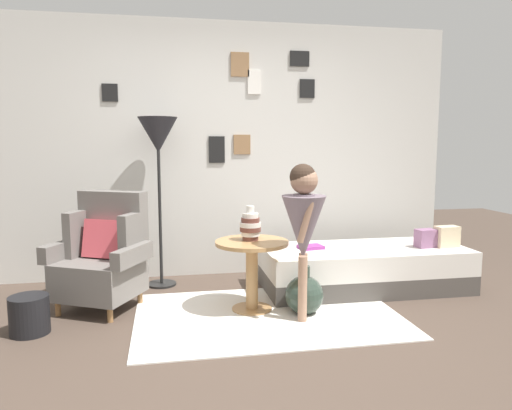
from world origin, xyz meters
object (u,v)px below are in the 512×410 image
Objects in this scene: daybed at (364,268)px; floor_lamp at (158,142)px; side_table at (252,261)px; magazine_basket at (29,315)px; book_on_daybed at (311,247)px; armchair at (104,256)px; vase_striped at (250,226)px; person_child at (303,220)px; demijohn_near at (304,295)px.

floor_lamp reaches higher than daybed.
side_table is 0.37× the size of floor_lamp.
book_on_daybed is at bearing 15.04° from magazine_basket.
floor_lamp is at bearing 130.51° from side_table.
armchair is 1.24m from side_table.
side_table is (-1.15, -0.39, 0.22)m from daybed.
floor_lamp is (-1.89, 0.48, 1.19)m from daybed.
side_table is at bearing -161.38° from daybed.
magazine_basket is (-1.67, -0.22, -0.56)m from vase_striped.
vase_striped is at bearing 101.69° from side_table.
floor_lamp is 7.36× the size of book_on_daybed.
magazine_basket is (-0.93, -1.05, -1.25)m from floor_lamp.
armchair is 1.70m from person_child.
floor_lamp reaches higher than armchair.
book_on_daybed is 0.55× the size of demijohn_near.
book_on_daybed is at bearing 32.24° from vase_striped.
armchair is 1.70m from demijohn_near.
side_table is 1.49m from floor_lamp.
daybed is 0.93m from demijohn_near.
side_table reaches higher than daybed.
armchair is 1.26m from vase_striped.
armchair reaches higher than daybed.
person_child is (0.35, -0.29, 0.37)m from side_table.
side_table is 0.77m from book_on_daybed.
vase_striped is 0.18× the size of floor_lamp.
person_child reaches higher than magazine_basket.
book_on_daybed is (-0.52, 0.05, 0.22)m from daybed.
person_child is 2.13m from magazine_basket.
magazine_basket is (-2.03, 0.10, -0.65)m from person_child.
side_table is at bearing 158.15° from demijohn_near.
vase_striped is 1.30m from floor_lamp.
side_table is 2.15× the size of magazine_basket.
armchair reaches higher than demijohn_near.
demijohn_near is (0.05, 0.12, -0.63)m from person_child.
book_on_daybed is at bearing 68.52° from person_child.
vase_striped is 1.29× the size of book_on_daybed.
side_table is at bearing 6.25° from magazine_basket.
side_table is at bearing 140.82° from person_child.
person_child is (0.36, -0.32, 0.09)m from vase_striped.
person_child is 0.86m from book_on_daybed.
daybed is 3.17× the size of side_table.
vase_striped is 1.02× the size of magazine_basket.
person_child is 4.37× the size of magazine_basket.
demijohn_near is at bearing -111.36° from book_on_daybed.
demijohn_near is (1.61, -0.47, -0.28)m from armchair.
floor_lamp reaches higher than person_child.
vase_striped is at bearing -147.76° from book_on_daybed.
demijohn_near is at bearing -21.85° from side_table.
vase_striped is (-0.01, 0.03, 0.28)m from side_table.
magazine_basket is at bearing -168.56° from daybed.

